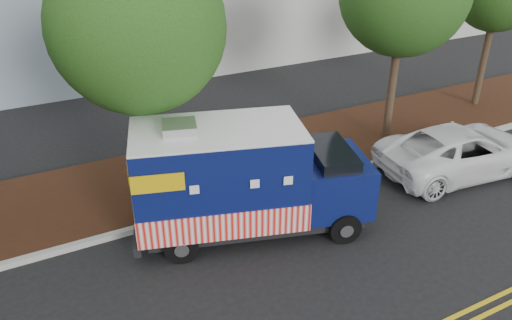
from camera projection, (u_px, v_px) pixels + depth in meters
ground at (224, 241)px, 12.29m from camera, size 120.00×120.00×0.00m
curb at (203, 211)px, 13.36m from camera, size 120.00×0.18×0.15m
mulch_strip at (176, 177)px, 15.01m from camera, size 120.00×4.00×0.15m
tree_b at (138, 26)px, 11.78m from camera, size 4.24×4.24×6.95m
food_truck at (240, 182)px, 12.09m from camera, size 6.16×3.66×3.07m
white_car at (461, 150)px, 15.12m from camera, size 5.46×2.95×1.46m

